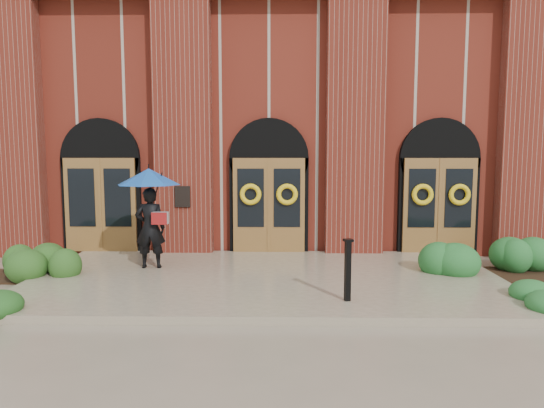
{
  "coord_description": "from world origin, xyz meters",
  "views": [
    {
      "loc": [
        0.31,
        -10.06,
        2.79
      ],
      "look_at": [
        0.11,
        1.0,
        1.61
      ],
      "focal_mm": 32.0,
      "sensor_mm": 36.0,
      "label": 1
    }
  ],
  "objects_px": {
    "man_with_umbrella": "(150,199)",
    "metal_post": "(348,269)",
    "hedge_wall_left": "(35,262)",
    "hedge_wall_right": "(495,259)"
  },
  "relations": [
    {
      "from": "man_with_umbrella",
      "to": "hedge_wall_right",
      "type": "height_order",
      "value": "man_with_umbrella"
    },
    {
      "from": "hedge_wall_left",
      "to": "metal_post",
      "type": "bearing_deg",
      "value": -17.35
    },
    {
      "from": "hedge_wall_right",
      "to": "hedge_wall_left",
      "type": "bearing_deg",
      "value": -178.19
    },
    {
      "from": "man_with_umbrella",
      "to": "hedge_wall_right",
      "type": "relative_size",
      "value": 0.76
    },
    {
      "from": "metal_post",
      "to": "hedge_wall_right",
      "type": "bearing_deg",
      "value": 33.28
    },
    {
      "from": "man_with_umbrella",
      "to": "metal_post",
      "type": "bearing_deg",
      "value": 144.95
    },
    {
      "from": "metal_post",
      "to": "hedge_wall_left",
      "type": "height_order",
      "value": "metal_post"
    },
    {
      "from": "man_with_umbrella",
      "to": "hedge_wall_left",
      "type": "distance_m",
      "value": 2.91
    },
    {
      "from": "man_with_umbrella",
      "to": "hedge_wall_left",
      "type": "bearing_deg",
      "value": 3.08
    },
    {
      "from": "metal_post",
      "to": "hedge_wall_left",
      "type": "relative_size",
      "value": 0.42
    }
  ]
}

